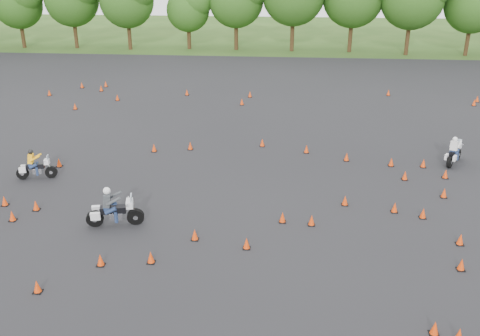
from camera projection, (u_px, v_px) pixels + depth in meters
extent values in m
plane|color=#2D5119|center=(232.00, 232.00, 22.21)|extent=(140.00, 140.00, 0.00)
plane|color=black|center=(243.00, 174.00, 27.72)|extent=(62.00, 62.00, 0.00)
cone|color=red|center=(242.00, 102.00, 39.45)|extent=(0.26, 0.26, 0.45)
cone|color=red|center=(250.00, 94.00, 41.42)|extent=(0.26, 0.26, 0.45)
cone|color=red|center=(477.00, 99.00, 40.18)|extent=(0.26, 0.26, 0.45)
cone|color=red|center=(423.00, 213.00, 23.24)|extent=(0.26, 0.26, 0.45)
cone|color=red|center=(435.00, 328.00, 16.32)|extent=(0.26, 0.26, 0.45)
cone|color=red|center=(312.00, 220.00, 22.65)|extent=(0.26, 0.26, 0.45)
cone|color=red|center=(117.00, 98.00, 40.56)|extent=(0.26, 0.26, 0.45)
cone|color=red|center=(100.00, 260.00, 19.82)|extent=(0.26, 0.26, 0.45)
cone|color=red|center=(154.00, 148.00, 30.63)|extent=(0.26, 0.26, 0.45)
cone|color=red|center=(101.00, 88.00, 43.09)|extent=(0.26, 0.26, 0.45)
cone|color=red|center=(247.00, 243.00, 20.92)|extent=(0.26, 0.26, 0.45)
cone|color=red|center=(388.00, 93.00, 41.86)|extent=(0.26, 0.26, 0.45)
cone|color=red|center=(474.00, 103.00, 39.25)|extent=(0.26, 0.26, 0.45)
cone|color=red|center=(262.00, 143.00, 31.44)|extent=(0.26, 0.26, 0.45)
cone|color=red|center=(190.00, 146.00, 30.94)|extent=(0.26, 0.26, 0.45)
cone|color=red|center=(75.00, 106.00, 38.38)|extent=(0.26, 0.26, 0.45)
cone|color=red|center=(446.00, 174.00, 27.17)|extent=(0.26, 0.26, 0.45)
cone|color=red|center=(282.00, 217.00, 22.89)|extent=(0.26, 0.26, 0.45)
cone|color=red|center=(187.00, 92.00, 41.94)|extent=(0.26, 0.26, 0.45)
cone|color=red|center=(49.00, 93.00, 41.84)|extent=(0.26, 0.26, 0.45)
cone|color=red|center=(461.00, 265.00, 19.54)|extent=(0.26, 0.26, 0.45)
cone|color=red|center=(345.00, 201.00, 24.39)|extent=(0.26, 0.26, 0.45)
cone|color=red|center=(423.00, 163.00, 28.50)|extent=(0.26, 0.26, 0.45)
cone|color=red|center=(306.00, 149.00, 30.46)|extent=(0.26, 0.26, 0.45)
cone|color=red|center=(460.00, 240.00, 21.19)|extent=(0.26, 0.26, 0.45)
cone|color=red|center=(459.00, 335.00, 16.03)|extent=(0.26, 0.26, 0.45)
cone|color=red|center=(151.00, 257.00, 19.99)|extent=(0.26, 0.26, 0.45)
cone|color=red|center=(4.00, 201.00, 24.35)|extent=(0.26, 0.26, 0.45)
cone|color=red|center=(12.00, 216.00, 23.01)|extent=(0.26, 0.26, 0.45)
cone|color=red|center=(444.00, 193.00, 25.12)|extent=(0.26, 0.26, 0.45)
cone|color=red|center=(395.00, 208.00, 23.75)|extent=(0.26, 0.26, 0.45)
cone|color=red|center=(82.00, 85.00, 44.04)|extent=(0.26, 0.26, 0.45)
cone|color=red|center=(195.00, 235.00, 21.54)|extent=(0.26, 0.26, 0.45)
cone|color=red|center=(59.00, 163.00, 28.58)|extent=(0.26, 0.26, 0.45)
cone|color=red|center=(36.00, 206.00, 23.92)|extent=(0.26, 0.26, 0.45)
cone|color=red|center=(391.00, 162.00, 28.66)|extent=(0.26, 0.26, 0.45)
cone|color=red|center=(106.00, 84.00, 44.41)|extent=(0.26, 0.26, 0.45)
cone|color=red|center=(37.00, 287.00, 18.30)|extent=(0.26, 0.26, 0.45)
cone|color=red|center=(347.00, 157.00, 29.35)|extent=(0.26, 0.26, 0.45)
cone|color=red|center=(405.00, 176.00, 26.99)|extent=(0.26, 0.26, 0.45)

